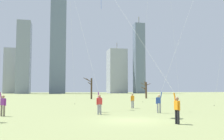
# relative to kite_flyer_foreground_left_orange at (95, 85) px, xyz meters

# --- Properties ---
(ground_plane) EXTENTS (400.00, 400.00, 0.00)m
(ground_plane) POSITION_rel_kite_flyer_foreground_left_orange_xyz_m (1.34, -7.19, -2.46)
(ground_plane) COLOR #848E56
(kite_flyer_foreground_left_orange) EXTENTS (2.72, 6.90, 14.73)m
(kite_flyer_foreground_left_orange) POSITION_rel_kite_flyer_foreground_left_orange_xyz_m (0.00, 0.00, 0.00)
(kite_flyer_foreground_left_orange) COLOR gray
(kite_flyer_foreground_left_orange) RESTS_ON ground
(kite_flyer_midfield_center_teal) EXTENTS (7.24, 1.00, 19.12)m
(kite_flyer_midfield_center_teal) POSITION_rel_kite_flyer_foreground_left_orange_xyz_m (6.15, -2.56, 0.76)
(kite_flyer_midfield_center_teal) COLOR gray
(kite_flyer_midfield_center_teal) RESTS_ON ground
(kite_flyer_far_back_blue) EXTENTS (3.71, 7.00, 11.44)m
(kite_flyer_far_back_blue) POSITION_rel_kite_flyer_foreground_left_orange_xyz_m (2.78, -8.43, 0.44)
(kite_flyer_far_back_blue) COLOR black
(kite_flyer_far_back_blue) RESTS_ON ground
(bystander_strolling_midfield) EXTENTS (0.50, 0.27, 1.62)m
(bystander_strolling_midfield) POSITION_rel_kite_flyer_foreground_left_orange_xyz_m (-0.07, -2.66, -1.55)
(bystander_strolling_midfield) COLOR gray
(bystander_strolling_midfield) RESTS_ON ground
(bystander_watching_nearby) EXTENTS (0.47, 0.33, 1.62)m
(bystander_watching_nearby) POSITION_rel_kite_flyer_foreground_left_orange_xyz_m (4.79, 3.70, -1.55)
(bystander_watching_nearby) COLOR gray
(bystander_watching_nearby) RESTS_ON ground
(bare_tree_right_of_center) EXTENTS (2.17, 2.22, 4.11)m
(bare_tree_right_of_center) POSITION_rel_kite_flyer_foreground_left_orange_xyz_m (17.88, 35.01, -0.28)
(bare_tree_right_of_center) COLOR #4C3828
(bare_tree_right_of_center) RESTS_ON ground
(bare_tree_leftmost) EXTENTS (1.99, 1.05, 4.81)m
(bare_tree_leftmost) POSITION_rel_kite_flyer_foreground_left_orange_xyz_m (4.35, 33.36, 0.07)
(bare_tree_leftmost) COLOR #423326
(bare_tree_leftmost) RESTS_ON ground
(skyline_squat_block) EXTENTS (8.22, 5.60, 26.48)m
(skyline_squat_block) POSITION_rel_kite_flyer_foreground_left_orange_xyz_m (-28.19, 135.65, 10.79)
(skyline_squat_block) COLOR #9EA3AD
(skyline_squat_block) RESTS_ON ground
(skyline_tall_tower) EXTENTS (8.77, 11.30, 53.01)m
(skyline_tall_tower) POSITION_rel_kite_flyer_foreground_left_orange_xyz_m (-1.90, 126.86, 24.05)
(skyline_tall_tower) COLOR slate
(skyline_tall_tower) RESTS_ON ground
(skyline_wide_slab) EXTENTS (7.09, 11.14, 39.45)m
(skyline_wide_slab) POSITION_rel_kite_flyer_foreground_left_orange_xyz_m (-20.04, 123.73, 17.27)
(skyline_wide_slab) COLOR gray
(skyline_wide_slab) RESTS_ON ground
(skyline_mid_tower_right) EXTENTS (10.94, 11.91, 31.74)m
(skyline_mid_tower_right) POSITION_rel_kite_flyer_foreground_left_orange_xyz_m (34.56, 132.53, 11.17)
(skyline_mid_tower_right) COLOR #9EA3AD
(skyline_mid_tower_right) RESTS_ON ground
(skyline_mid_tower_left) EXTENTS (6.06, 5.70, 46.25)m
(skyline_mid_tower_left) POSITION_rel_kite_flyer_foreground_left_orange_xyz_m (45.81, 122.32, 18.58)
(skyline_mid_tower_left) COLOR slate
(skyline_mid_tower_left) RESTS_ON ground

